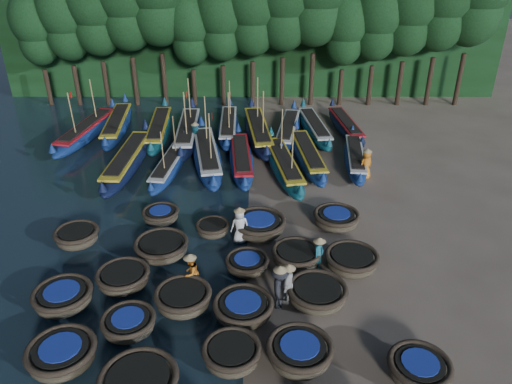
{
  "coord_description": "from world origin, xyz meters",
  "views": [
    {
      "loc": [
        0.43,
        -18.33,
        12.86
      ],
      "look_at": [
        0.39,
        2.96,
        1.3
      ],
      "focal_mm": 35.0,
      "sensor_mm": 36.0,
      "label": 1
    }
  ],
  "objects_px": {
    "long_boat_11": "(159,129)",
    "long_boat_13": "(228,127)",
    "long_boat_8": "(355,158)",
    "coracle_18": "(296,256)",
    "coracle_5": "(62,354)",
    "coracle_15": "(123,278)",
    "coracle_23": "(259,225)",
    "long_boat_15": "(288,130)",
    "long_boat_4": "(207,156)",
    "fisherman_5": "(196,135)",
    "coracle_16": "(162,247)",
    "coracle_20": "(77,236)",
    "coracle_9": "(419,369)",
    "coracle_13": "(243,308)",
    "coracle_10": "(63,297)",
    "coracle_21": "(161,215)",
    "coracle_7": "(232,354)",
    "fisherman_4": "(288,283)",
    "coracle_24": "(336,219)",
    "long_boat_5": "(241,159)",
    "long_boat_6": "(284,165)",
    "long_boat_3": "(170,165)",
    "fisherman_0": "(240,225)",
    "coracle_19": "(352,260)",
    "fisherman_3": "(280,287)",
    "coracle_14": "(317,294)",
    "fisherman_2": "(191,271)",
    "fisherman_6": "(366,164)",
    "long_boat_14": "(258,131)",
    "fisherman_1": "(319,253)",
    "long_boat_2": "(128,161)",
    "long_boat_17": "(345,126)",
    "coracle_11": "(129,323)",
    "coracle_17": "(247,263)",
    "long_boat_12": "(188,132)",
    "long_boat_10": "(117,125)",
    "coracle_8": "(300,352)",
    "coracle_6": "(139,383)"
  },
  "relations": [
    {
      "from": "long_boat_11",
      "to": "long_boat_13",
      "type": "height_order",
      "value": "long_boat_13"
    },
    {
      "from": "long_boat_8",
      "to": "coracle_18",
      "type": "bearing_deg",
      "value": -106.94
    },
    {
      "from": "coracle_5",
      "to": "coracle_15",
      "type": "xyz_separation_m",
      "value": [
        1.05,
        4.01,
        -0.03
      ]
    },
    {
      "from": "coracle_23",
      "to": "long_boat_15",
      "type": "height_order",
      "value": "long_boat_15"
    },
    {
      "from": "long_boat_4",
      "to": "fisherman_5",
      "type": "bearing_deg",
      "value": 100.53
    },
    {
      "from": "coracle_16",
      "to": "coracle_20",
      "type": "distance_m",
      "value": 4.04
    },
    {
      "from": "coracle_9",
      "to": "coracle_13",
      "type": "height_order",
      "value": "coracle_9"
    },
    {
      "from": "coracle_10",
      "to": "coracle_21",
      "type": "bearing_deg",
      "value": 66.38
    },
    {
      "from": "coracle_7",
      "to": "fisherman_4",
      "type": "height_order",
      "value": "fisherman_4"
    },
    {
      "from": "coracle_24",
      "to": "long_boat_11",
      "type": "bearing_deg",
      "value": 132.67
    },
    {
      "from": "long_boat_5",
      "to": "long_boat_6",
      "type": "bearing_deg",
      "value": -24.88
    },
    {
      "from": "long_boat_3",
      "to": "fisherman_0",
      "type": "height_order",
      "value": "long_boat_3"
    },
    {
      "from": "coracle_19",
      "to": "coracle_7",
      "type": "bearing_deg",
      "value": -133.04
    },
    {
      "from": "coracle_7",
      "to": "fisherman_3",
      "type": "height_order",
      "value": "fisherman_3"
    },
    {
      "from": "coracle_14",
      "to": "fisherman_2",
      "type": "height_order",
      "value": "fisherman_2"
    },
    {
      "from": "coracle_16",
      "to": "fisherman_6",
      "type": "distance_m",
      "value": 12.73
    },
    {
      "from": "long_boat_14",
      "to": "fisherman_1",
      "type": "xyz_separation_m",
      "value": [
        2.46,
        -14.11,
        0.25
      ]
    },
    {
      "from": "long_boat_2",
      "to": "long_boat_4",
      "type": "bearing_deg",
      "value": 12.0
    },
    {
      "from": "coracle_18",
      "to": "long_boat_17",
      "type": "xyz_separation_m",
      "value": [
        4.42,
        15.07,
        0.06
      ]
    },
    {
      "from": "coracle_11",
      "to": "long_boat_14",
      "type": "distance_m",
      "value": 18.34
    },
    {
      "from": "coracle_17",
      "to": "long_boat_12",
      "type": "relative_size",
      "value": 0.23
    },
    {
      "from": "coracle_10",
      "to": "long_boat_8",
      "type": "distance_m",
      "value": 18.14
    },
    {
      "from": "coracle_10",
      "to": "coracle_14",
      "type": "distance_m",
      "value": 9.59
    },
    {
      "from": "coracle_17",
      "to": "fisherman_0",
      "type": "relative_size",
      "value": 1.1
    },
    {
      "from": "long_boat_3",
      "to": "long_boat_10",
      "type": "bearing_deg",
      "value": 133.11
    },
    {
      "from": "coracle_21",
      "to": "long_boat_17",
      "type": "relative_size",
      "value": 0.28
    },
    {
      "from": "long_boat_8",
      "to": "coracle_19",
      "type": "bearing_deg",
      "value": -94.55
    },
    {
      "from": "fisherman_4",
      "to": "coracle_14",
      "type": "bearing_deg",
      "value": 103.87
    },
    {
      "from": "long_boat_11",
      "to": "coracle_8",
      "type": "bearing_deg",
      "value": -71.42
    },
    {
      "from": "coracle_23",
      "to": "long_boat_10",
      "type": "height_order",
      "value": "long_boat_10"
    },
    {
      "from": "long_boat_6",
      "to": "long_boat_8",
      "type": "height_order",
      "value": "long_boat_6"
    },
    {
      "from": "coracle_16",
      "to": "fisherman_5",
      "type": "height_order",
      "value": "fisherman_5"
    },
    {
      "from": "coracle_8",
      "to": "fisherman_5",
      "type": "relative_size",
      "value": 1.32
    },
    {
      "from": "coracle_11",
      "to": "coracle_15",
      "type": "height_order",
      "value": "coracle_15"
    },
    {
      "from": "fisherman_4",
      "to": "long_boat_3",
      "type": "bearing_deg",
      "value": -131.68
    },
    {
      "from": "long_boat_4",
      "to": "long_boat_17",
      "type": "height_order",
      "value": "long_boat_4"
    },
    {
      "from": "fisherman_3",
      "to": "long_boat_17",
      "type": "bearing_deg",
      "value": -14.19
    },
    {
      "from": "coracle_19",
      "to": "coracle_9",
      "type": "bearing_deg",
      "value": -78.58
    },
    {
      "from": "coracle_8",
      "to": "coracle_21",
      "type": "xyz_separation_m",
      "value": [
        -6.05,
        8.82,
        -0.09
      ]
    },
    {
      "from": "long_boat_11",
      "to": "long_boat_14",
      "type": "relative_size",
      "value": 0.95
    },
    {
      "from": "coracle_18",
      "to": "long_boat_10",
      "type": "relative_size",
      "value": 0.29
    },
    {
      "from": "coracle_6",
      "to": "long_boat_15",
      "type": "xyz_separation_m",
      "value": [
        5.69,
        20.8,
        0.07
      ]
    },
    {
      "from": "coracle_11",
      "to": "fisherman_0",
      "type": "relative_size",
      "value": 1.04
    },
    {
      "from": "coracle_5",
      "to": "coracle_7",
      "type": "relative_size",
      "value": 1.27
    },
    {
      "from": "coracle_19",
      "to": "fisherman_1",
      "type": "relative_size",
      "value": 1.34
    },
    {
      "from": "coracle_17",
      "to": "long_boat_6",
      "type": "height_order",
      "value": "long_boat_6"
    },
    {
      "from": "long_boat_10",
      "to": "coracle_5",
      "type": "bearing_deg",
      "value": -85.86
    },
    {
      "from": "long_boat_6",
      "to": "fisherman_6",
      "type": "xyz_separation_m",
      "value": [
        4.59,
        -0.54,
        0.36
      ]
    },
    {
      "from": "long_boat_13",
      "to": "fisherman_0",
      "type": "height_order",
      "value": "long_boat_13"
    },
    {
      "from": "coracle_5",
      "to": "long_boat_5",
      "type": "height_order",
      "value": "long_boat_5"
    }
  ]
}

